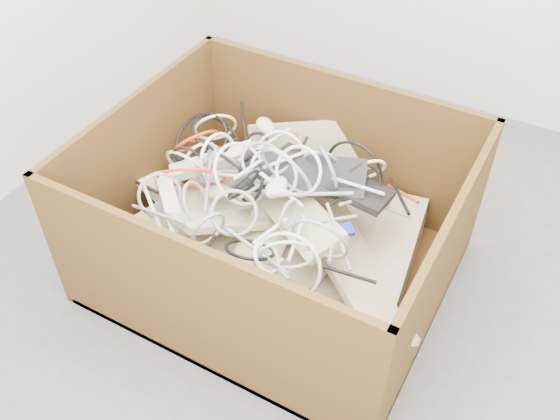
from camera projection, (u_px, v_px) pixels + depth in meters
The scene contains 8 objects.
ground at pixel (334, 308), 2.25m from camera, with size 3.00×3.00×0.00m, color #4C4C4E.
cardboard_box at pixel (273, 241), 2.29m from camera, with size 1.19×1.00×0.61m.
keyboard_pile at pixel (286, 209), 2.22m from camera, with size 1.22×0.92×0.35m.
mice_scatter at pixel (264, 189), 2.18m from camera, with size 0.66×0.77×0.19m.
power_strip_left at pixel (212, 161), 2.27m from camera, with size 0.31×0.06×0.04m, color silver.
power_strip_right at pixel (170, 204), 2.15m from camera, with size 0.27×0.05×0.04m, color silver.
vga_plug at pixel (347, 230), 2.02m from camera, with size 0.04×0.04×0.02m, color #0B13B2.
cable_tangle at pixel (250, 178), 2.17m from camera, with size 1.03×0.82×0.46m.
Camera 1 is at (0.51, -1.32, 1.80)m, focal length 40.13 mm.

